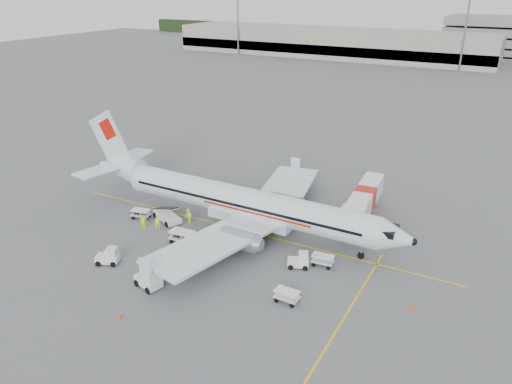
# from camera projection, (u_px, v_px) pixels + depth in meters

# --- Properties ---
(ground) EXTENTS (360.00, 360.00, 0.00)m
(ground) POSITION_uv_depth(u_px,v_px,m) (247.00, 231.00, 52.99)
(ground) COLOR #56595B
(stripe_lead) EXTENTS (44.00, 0.20, 0.01)m
(stripe_lead) POSITION_uv_depth(u_px,v_px,m) (247.00, 231.00, 52.99)
(stripe_lead) COLOR yellow
(stripe_lead) RESTS_ON ground
(stripe_cross) EXTENTS (0.20, 20.00, 0.01)m
(stripe_cross) POSITION_uv_depth(u_px,v_px,m) (349.00, 310.00, 40.39)
(stripe_cross) COLOR yellow
(stripe_cross) RESTS_ON ground
(terminal_west) EXTENTS (110.00, 22.00, 9.00)m
(terminal_west) POSITION_uv_depth(u_px,v_px,m) (330.00, 42.00, 173.92)
(terminal_west) COLOR gray
(terminal_west) RESTS_ON ground
(treeline) EXTENTS (300.00, 3.00, 6.00)m
(treeline) POSITION_uv_depth(u_px,v_px,m) (468.00, 40.00, 193.40)
(treeline) COLOR black
(treeline) RESTS_ON ground
(mast_west) EXTENTS (3.20, 1.20, 22.00)m
(mast_west) POSITION_uv_depth(u_px,v_px,m) (238.00, 22.00, 174.80)
(mast_west) COLOR slate
(mast_west) RESTS_ON ground
(mast_center) EXTENTS (3.20, 1.20, 22.00)m
(mast_center) POSITION_uv_depth(u_px,v_px,m) (465.00, 32.00, 141.96)
(mast_center) COLOR slate
(mast_center) RESTS_ON ground
(aircraft) EXTENTS (38.53, 30.46, 10.48)m
(aircraft) POSITION_uv_depth(u_px,v_px,m) (245.00, 183.00, 51.56)
(aircraft) COLOR silver
(aircraft) RESTS_ON ground
(jet_bridge) EXTENTS (3.89, 14.75, 3.83)m
(jet_bridge) POSITION_uv_depth(u_px,v_px,m) (364.00, 205.00, 54.58)
(jet_bridge) COLOR white
(jet_bridge) RESTS_ON ground
(belt_loader) EXTENTS (5.52, 3.94, 2.81)m
(belt_loader) POSITION_uv_depth(u_px,v_px,m) (167.00, 209.00, 54.77)
(belt_loader) COLOR white
(belt_loader) RESTS_ON ground
(tug_fore) EXTENTS (2.25, 1.79, 1.53)m
(tug_fore) POSITION_uv_depth(u_px,v_px,m) (298.00, 260.00, 46.12)
(tug_fore) COLOR white
(tug_fore) RESTS_ON ground
(tug_mid) EXTENTS (2.70, 1.96, 1.87)m
(tug_mid) POSITION_uv_depth(u_px,v_px,m) (148.00, 277.00, 43.07)
(tug_mid) COLOR white
(tug_mid) RESTS_ON ground
(tug_aft) EXTENTS (2.40, 1.96, 1.62)m
(tug_aft) POSITION_uv_depth(u_px,v_px,m) (107.00, 256.00, 46.70)
(tug_aft) COLOR white
(tug_aft) RESTS_ON ground
(cart_loaded_a) EXTENTS (2.24, 1.55, 1.08)m
(cart_loaded_a) POSITION_uv_depth(u_px,v_px,m) (141.00, 214.00, 55.63)
(cart_loaded_a) COLOR white
(cart_loaded_a) RESTS_ON ground
(cart_loaded_b) EXTENTS (2.61, 1.65, 1.31)m
(cart_loaded_b) POSITION_uv_depth(u_px,v_px,m) (182.00, 237.00, 50.41)
(cart_loaded_b) COLOR white
(cart_loaded_b) RESTS_ON ground
(cart_empty_a) EXTENTS (2.08, 1.27, 1.07)m
(cart_empty_a) POSITION_uv_depth(u_px,v_px,m) (287.00, 296.00, 41.19)
(cart_empty_a) COLOR white
(cart_empty_a) RESTS_ON ground
(cart_empty_b) EXTENTS (2.12, 1.36, 1.06)m
(cart_empty_b) POSITION_uv_depth(u_px,v_px,m) (323.00, 261.00, 46.45)
(cart_empty_b) COLOR white
(cart_empty_b) RESTS_ON ground
(cone_nose) EXTENTS (0.40, 0.40, 0.66)m
(cone_nose) POSITION_uv_depth(u_px,v_px,m) (412.00, 306.00, 40.26)
(cone_nose) COLOR #E74715
(cone_nose) RESTS_ON ground
(cone_port) EXTENTS (0.37, 0.37, 0.61)m
(cone_port) POSITION_uv_depth(u_px,v_px,m) (326.00, 209.00, 57.37)
(cone_port) COLOR #E74715
(cone_port) RESTS_ON ground
(cone_stbd) EXTENTS (0.38, 0.38, 0.62)m
(cone_stbd) POSITION_uv_depth(u_px,v_px,m) (119.00, 316.00, 39.19)
(cone_stbd) COLOR #E74715
(cone_stbd) RESTS_ON ground
(crew_a) EXTENTS (0.69, 0.68, 1.60)m
(crew_a) POSITION_uv_depth(u_px,v_px,m) (158.00, 222.00, 53.16)
(crew_a) COLOR #CBF619
(crew_a) RESTS_ON ground
(crew_b) EXTENTS (1.09, 1.08, 1.77)m
(crew_b) POSITION_uv_depth(u_px,v_px,m) (188.00, 217.00, 54.27)
(crew_b) COLOR #CBF619
(crew_b) RESTS_ON ground
(crew_c) EXTENTS (0.67, 1.14, 1.73)m
(crew_c) POSITION_uv_depth(u_px,v_px,m) (220.00, 236.00, 50.15)
(crew_c) COLOR #CBF619
(crew_c) RESTS_ON ground
(crew_d) EXTENTS (1.02, 0.72, 1.61)m
(crew_d) POSITION_uv_depth(u_px,v_px,m) (143.00, 222.00, 53.14)
(crew_d) COLOR #CBF619
(crew_d) RESTS_ON ground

